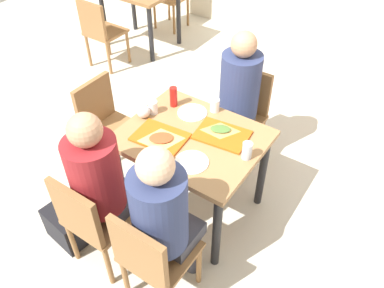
{
  "coord_description": "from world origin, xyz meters",
  "views": [
    {
      "loc": [
        1.14,
        -1.67,
        2.48
      ],
      "look_at": [
        0.0,
        0.0,
        0.67
      ],
      "focal_mm": 35.98,
      "sensor_mm": 36.0,
      "label": 1
    }
  ],
  "objects_px": {
    "condiment_bottle": "(174,97)",
    "background_chair_near": "(100,30)",
    "chair_near_left": "(92,218)",
    "plastic_cup_c": "(153,107)",
    "pizza_slice_b": "(220,130)",
    "tray_red_near": "(160,137)",
    "pizza_slice_a": "(161,139)",
    "person_in_brown_jacket": "(164,214)",
    "plastic_cup_a": "(215,105)",
    "foil_bundle": "(143,111)",
    "plastic_cup_b": "(165,160)",
    "person_in_red": "(101,179)",
    "paper_plate_center": "(192,113)",
    "soda_can": "(247,151)",
    "chair_far_side": "(243,110)",
    "handbag": "(64,227)",
    "main_table": "(192,148)",
    "person_far_side": "(237,94)",
    "tray_red_far": "(222,135)",
    "chair_left_end": "(106,121)",
    "paper_plate_near_edge": "(192,162)",
    "chair_near_right": "(151,256)"
  },
  "relations": [
    {
      "from": "condiment_bottle",
      "to": "background_chair_near",
      "type": "height_order",
      "value": "condiment_bottle"
    },
    {
      "from": "chair_near_left",
      "to": "plastic_cup_c",
      "type": "distance_m",
      "value": 0.91
    },
    {
      "from": "pizza_slice_b",
      "to": "condiment_bottle",
      "type": "height_order",
      "value": "condiment_bottle"
    },
    {
      "from": "background_chair_near",
      "to": "tray_red_near",
      "type": "bearing_deg",
      "value": -34.78
    },
    {
      "from": "pizza_slice_a",
      "to": "plastic_cup_c",
      "type": "distance_m",
      "value": 0.33
    },
    {
      "from": "person_in_brown_jacket",
      "to": "plastic_cup_a",
      "type": "relative_size",
      "value": 12.51
    },
    {
      "from": "foil_bundle",
      "to": "background_chair_near",
      "type": "xyz_separation_m",
      "value": [
        -1.72,
        1.24,
        -0.31
      ]
    },
    {
      "from": "plastic_cup_b",
      "to": "plastic_cup_c",
      "type": "height_order",
      "value": "same"
    },
    {
      "from": "person_in_red",
      "to": "background_chair_near",
      "type": "relative_size",
      "value": 1.49
    },
    {
      "from": "tray_red_near",
      "to": "person_in_brown_jacket",
      "type": "bearing_deg",
      "value": -50.55
    },
    {
      "from": "paper_plate_center",
      "to": "background_chair_near",
      "type": "bearing_deg",
      "value": 153.16
    },
    {
      "from": "pizza_slice_b",
      "to": "soda_can",
      "type": "bearing_deg",
      "value": -24.47
    },
    {
      "from": "chair_far_side",
      "to": "plastic_cup_c",
      "type": "xyz_separation_m",
      "value": [
        -0.39,
        -0.72,
        0.31
      ]
    },
    {
      "from": "condiment_bottle",
      "to": "handbag",
      "type": "relative_size",
      "value": 0.5
    },
    {
      "from": "main_table",
      "to": "person_in_red",
      "type": "distance_m",
      "value": 0.69
    },
    {
      "from": "chair_far_side",
      "to": "person_far_side",
      "type": "xyz_separation_m",
      "value": [
        -0.0,
        -0.14,
        0.25
      ]
    },
    {
      "from": "tray_red_far",
      "to": "foil_bundle",
      "type": "xyz_separation_m",
      "value": [
        -0.58,
        -0.14,
        0.04
      ]
    },
    {
      "from": "soda_can",
      "to": "foil_bundle",
      "type": "distance_m",
      "value": 0.83
    },
    {
      "from": "chair_near_left",
      "to": "soda_can",
      "type": "bearing_deg",
      "value": 50.67
    },
    {
      "from": "chair_far_side",
      "to": "plastic_cup_b",
      "type": "relative_size",
      "value": 8.41
    },
    {
      "from": "plastic_cup_a",
      "to": "plastic_cup_c",
      "type": "bearing_deg",
      "value": -142.69
    },
    {
      "from": "chair_far_side",
      "to": "pizza_slice_b",
      "type": "relative_size",
      "value": 3.46
    },
    {
      "from": "background_chair_near",
      "to": "chair_left_end",
      "type": "bearing_deg",
      "value": -44.13
    },
    {
      "from": "plastic_cup_a",
      "to": "foil_bundle",
      "type": "height_order",
      "value": "same"
    },
    {
      "from": "paper_plate_near_edge",
      "to": "pizza_slice_b",
      "type": "bearing_deg",
      "value": 90.7
    },
    {
      "from": "person_far_side",
      "to": "pizza_slice_b",
      "type": "distance_m",
      "value": 0.52
    },
    {
      "from": "soda_can",
      "to": "plastic_cup_a",
      "type": "bearing_deg",
      "value": 144.03
    },
    {
      "from": "main_table",
      "to": "chair_far_side",
      "type": "height_order",
      "value": "chair_far_side"
    },
    {
      "from": "person_in_brown_jacket",
      "to": "plastic_cup_c",
      "type": "xyz_separation_m",
      "value": [
        -0.63,
        0.7,
        0.06
      ]
    },
    {
      "from": "chair_near_right",
      "to": "plastic_cup_c",
      "type": "bearing_deg",
      "value": 126.93
    },
    {
      "from": "main_table",
      "to": "foil_bundle",
      "type": "bearing_deg",
      "value": -177.25
    },
    {
      "from": "plastic_cup_b",
      "to": "handbag",
      "type": "height_order",
      "value": "plastic_cup_b"
    },
    {
      "from": "main_table",
      "to": "person_in_brown_jacket",
      "type": "bearing_deg",
      "value": -69.24
    },
    {
      "from": "tray_red_near",
      "to": "condiment_bottle",
      "type": "bearing_deg",
      "value": 112.2
    },
    {
      "from": "tray_red_far",
      "to": "chair_far_side",
      "type": "bearing_deg",
      "value": 104.41
    },
    {
      "from": "chair_left_end",
      "to": "plastic_cup_a",
      "type": "relative_size",
      "value": 8.41
    },
    {
      "from": "main_table",
      "to": "background_chair_near",
      "type": "distance_m",
      "value": 2.46
    },
    {
      "from": "chair_far_side",
      "to": "person_in_red",
      "type": "bearing_deg",
      "value": -99.7
    },
    {
      "from": "chair_far_side",
      "to": "person_in_brown_jacket",
      "type": "height_order",
      "value": "person_in_brown_jacket"
    },
    {
      "from": "person_in_red",
      "to": "background_chair_near",
      "type": "distance_m",
      "value": 2.66
    },
    {
      "from": "chair_near_right",
      "to": "tray_red_near",
      "type": "bearing_deg",
      "value": 122.76
    },
    {
      "from": "soda_can",
      "to": "background_chair_near",
      "type": "relative_size",
      "value": 0.15
    },
    {
      "from": "chair_left_end",
      "to": "person_in_brown_jacket",
      "type": "bearing_deg",
      "value": -29.93
    },
    {
      "from": "chair_left_end",
      "to": "background_chair_near",
      "type": "relative_size",
      "value": 1.0
    },
    {
      "from": "person_in_red",
      "to": "paper_plate_near_edge",
      "type": "distance_m",
      "value": 0.57
    },
    {
      "from": "tray_red_far",
      "to": "pizza_slice_a",
      "type": "xyz_separation_m",
      "value": [
        -0.31,
        -0.28,
        0.02
      ]
    },
    {
      "from": "chair_near_right",
      "to": "condiment_bottle",
      "type": "distance_m",
      "value": 1.19
    },
    {
      "from": "person_far_side",
      "to": "tray_red_far",
      "type": "relative_size",
      "value": 3.48
    },
    {
      "from": "tray_red_far",
      "to": "background_chair_near",
      "type": "distance_m",
      "value": 2.56
    },
    {
      "from": "chair_near_left",
      "to": "tray_red_near",
      "type": "distance_m",
      "value": 0.7
    }
  ]
}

